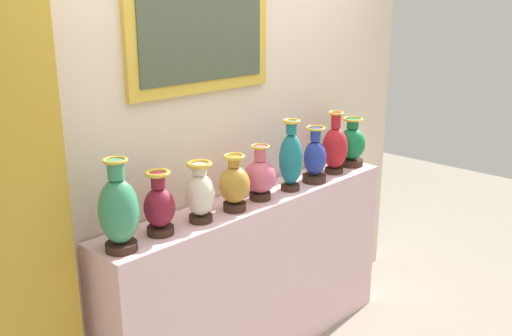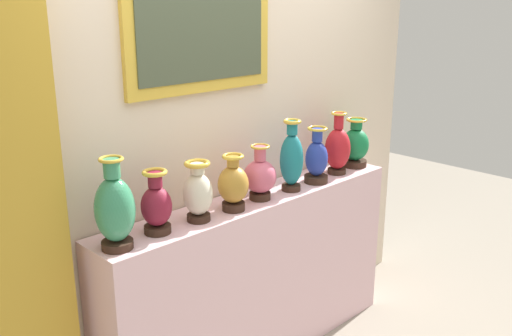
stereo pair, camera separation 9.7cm
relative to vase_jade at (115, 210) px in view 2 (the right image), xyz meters
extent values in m
cube|color=beige|center=(0.90, 0.04, -0.69)|extent=(2.01, 0.32, 1.01)
cube|color=beige|center=(0.90, 0.26, 0.23)|extent=(3.24, 0.10, 2.86)
cube|color=gold|center=(0.67, 0.20, 0.84)|extent=(0.92, 0.03, 0.85)
cube|color=#444E38|center=(0.67, 0.18, 0.84)|extent=(0.80, 0.01, 0.73)
cube|color=gold|center=(-0.36, 0.14, -0.09)|extent=(0.38, 0.08, 2.21)
cylinder|color=#382319|center=(0.00, 0.00, -0.17)|extent=(0.14, 0.14, 0.04)
ellipsoid|color=#388C60|center=(0.00, 0.00, 0.00)|extent=(0.18, 0.18, 0.29)
cylinder|color=#388C60|center=(0.00, 0.00, 0.19)|extent=(0.07, 0.07, 0.08)
torus|color=gold|center=(0.00, 0.00, 0.23)|extent=(0.11, 0.11, 0.02)
cylinder|color=#382319|center=(0.23, 0.02, -0.17)|extent=(0.13, 0.13, 0.04)
ellipsoid|color=maroon|center=(0.23, 0.02, -0.05)|extent=(0.15, 0.15, 0.19)
cylinder|color=maroon|center=(0.23, 0.02, 0.08)|extent=(0.07, 0.07, 0.07)
torus|color=gold|center=(0.23, 0.02, 0.12)|extent=(0.12, 0.12, 0.02)
cylinder|color=#382319|center=(0.46, 0.00, -0.17)|extent=(0.12, 0.12, 0.03)
ellipsoid|color=beige|center=(0.46, 0.00, -0.04)|extent=(0.15, 0.15, 0.21)
cylinder|color=beige|center=(0.46, 0.00, 0.09)|extent=(0.07, 0.07, 0.05)
torus|color=gold|center=(0.46, 0.00, 0.11)|extent=(0.13, 0.13, 0.02)
cylinder|color=#382319|center=(0.69, -0.01, -0.16)|extent=(0.12, 0.12, 0.04)
ellipsoid|color=#B27F2D|center=(0.69, -0.01, -0.04)|extent=(0.16, 0.16, 0.20)
cylinder|color=#B27F2D|center=(0.69, -0.01, 0.08)|extent=(0.06, 0.06, 0.05)
torus|color=gold|center=(0.69, -0.01, 0.11)|extent=(0.11, 0.11, 0.02)
cylinder|color=#382319|center=(0.90, 0.01, -0.16)|extent=(0.12, 0.12, 0.04)
ellipsoid|color=#CC5972|center=(0.90, 0.01, -0.05)|extent=(0.18, 0.18, 0.18)
cylinder|color=#CC5972|center=(0.90, 0.01, 0.08)|extent=(0.06, 0.06, 0.08)
torus|color=gold|center=(0.90, 0.01, 0.12)|extent=(0.11, 0.11, 0.01)
cylinder|color=#382319|center=(1.14, -0.01, -0.17)|extent=(0.11, 0.11, 0.03)
ellipsoid|color=#19727A|center=(1.14, -0.01, 0.00)|extent=(0.13, 0.13, 0.30)
cylinder|color=#19727A|center=(1.14, -0.01, 0.18)|extent=(0.06, 0.06, 0.07)
torus|color=gold|center=(1.14, -0.01, 0.22)|extent=(0.10, 0.10, 0.02)
cylinder|color=#382319|center=(1.36, -0.01, -0.16)|extent=(0.14, 0.14, 0.04)
ellipsoid|color=#263899|center=(1.36, -0.01, -0.04)|extent=(0.13, 0.13, 0.21)
cylinder|color=#263899|center=(1.36, -0.01, 0.11)|extent=(0.06, 0.06, 0.08)
torus|color=gold|center=(1.36, -0.01, 0.15)|extent=(0.12, 0.12, 0.02)
cylinder|color=#382319|center=(1.59, 0.01, -0.17)|extent=(0.12, 0.12, 0.03)
ellipsoid|color=red|center=(1.59, 0.01, -0.02)|extent=(0.16, 0.16, 0.26)
cylinder|color=red|center=(1.59, 0.01, 0.15)|extent=(0.06, 0.06, 0.10)
torus|color=gold|center=(1.59, 0.01, 0.20)|extent=(0.10, 0.10, 0.01)
cylinder|color=#382319|center=(1.80, 0.03, -0.16)|extent=(0.16, 0.16, 0.04)
ellipsoid|color=#14723D|center=(1.80, 0.03, -0.04)|extent=(0.18, 0.18, 0.21)
cylinder|color=#14723D|center=(1.80, 0.03, 0.10)|extent=(0.08, 0.08, 0.06)
torus|color=gold|center=(1.80, 0.03, 0.13)|extent=(0.13, 0.13, 0.02)
camera|label=1|loc=(-1.25, -2.01, 0.89)|focal=39.80mm
camera|label=2|loc=(-1.18, -2.08, 0.89)|focal=39.80mm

